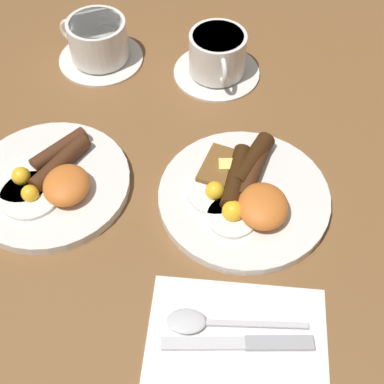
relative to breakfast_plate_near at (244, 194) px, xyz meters
The scene contains 8 objects.
ground_plane 0.02m from the breakfast_plate_near, 163.31° to the right, with size 3.00×3.00×0.00m, color brown.
breakfast_plate_near is the anchor object (origin of this frame).
breakfast_plate_far 0.27m from the breakfast_plate_near, 87.91° to the left, with size 0.23×0.23×0.05m.
teacup_near 0.27m from the breakfast_plate_near, ahead, with size 0.15×0.15×0.08m.
teacup_far 0.38m from the breakfast_plate_near, 39.90° to the left, with size 0.15×0.15×0.08m.
napkin 0.20m from the breakfast_plate_near, behind, with size 0.14×0.21×0.01m, color white.
knife 0.21m from the breakfast_plate_near, behind, with size 0.03×0.18×0.01m.
spoon 0.20m from the breakfast_plate_near, 164.54° to the left, with size 0.03×0.17×0.01m.
Camera 1 is at (-0.45, 0.05, 0.61)m, focal length 50.00 mm.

